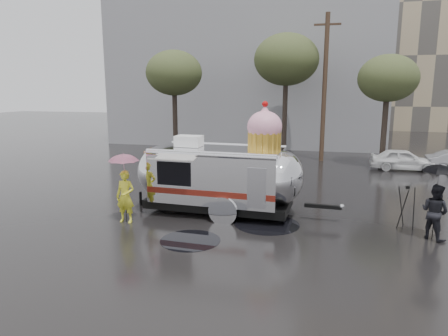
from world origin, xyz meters
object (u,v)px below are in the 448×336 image
(person_left, at_px, (125,197))
(tripod, at_px, (406,203))
(airstream_trailer, at_px, (221,173))
(person_right, at_px, (435,212))

(person_left, xyz_separation_m, tripod, (9.12, 1.76, -0.07))
(person_left, distance_m, tripod, 9.29)
(tripod, bearing_deg, person_left, -166.19)
(airstream_trailer, height_order, person_left, airstream_trailer)
(person_left, bearing_deg, airstream_trailer, 34.51)
(airstream_trailer, bearing_deg, tripod, 0.70)
(airstream_trailer, xyz_separation_m, person_right, (6.91, -1.01, -0.61))
(person_right, bearing_deg, person_left, 49.60)
(person_left, distance_m, person_right, 9.81)
(airstream_trailer, xyz_separation_m, person_left, (-2.85, -1.91, -0.56))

